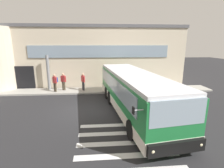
{
  "coord_description": "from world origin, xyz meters",
  "views": [
    {
      "loc": [
        0.9,
        -11.05,
        4.53
      ],
      "look_at": [
        1.9,
        1.47,
        1.5
      ],
      "focal_mm": 26.63,
      "sensor_mm": 36.0,
      "label": 1
    }
  ],
  "objects": [
    {
      "name": "passenger_near_column",
      "position": [
        -3.22,
        4.46,
        1.11
      ],
      "size": [
        0.52,
        0.5,
        1.68
      ],
      "color": "#4C4233",
      "rests_on": "boarding_curb"
    },
    {
      "name": "safety_bollard_yellow",
      "position": [
        3.13,
        3.6,
        0.45
      ],
      "size": [
        0.18,
        0.18,
        0.9
      ],
      "primitive_type": "cylinder",
      "color": "yellow",
      "rests_on": "ground"
    },
    {
      "name": "ground_plane",
      "position": [
        0.0,
        0.0,
        -0.01
      ],
      "size": [
        80.0,
        90.0,
        0.02
      ],
      "primitive_type": "cube",
      "color": "#232326",
      "rests_on": "ground"
    },
    {
      "name": "entry_support_column",
      "position": [
        -4.04,
        5.4,
        1.82
      ],
      "size": [
        0.28,
        0.28,
        3.34
      ],
      "primitive_type": "cylinder",
      "color": "slate",
      "rests_on": "boarding_curb"
    },
    {
      "name": "boarding_curb",
      "position": [
        0.0,
        4.8,
        0.07
      ],
      "size": [
        23.98,
        2.0,
        0.15
      ],
      "primitive_type": "cube",
      "color": "#9E9B93",
      "rests_on": "ground"
    },
    {
      "name": "terminal_building",
      "position": [
        -0.68,
        11.6,
        3.21
      ],
      "size": [
        21.78,
        13.8,
        6.42
      ],
      "color": "beige",
      "rests_on": "ground"
    },
    {
      "name": "bus_main_foreground",
      "position": [
        3.16,
        -0.56,
        1.33
      ],
      "size": [
        3.92,
        10.5,
        2.7
      ],
      "color": "#1E7238",
      "rests_on": "ground"
    },
    {
      "name": "bay_paint_stripes",
      "position": [
        2.0,
        -4.2,
        0.0
      ],
      "size": [
        4.4,
        3.96,
        0.01
      ],
      "color": "silver",
      "rests_on": "ground"
    },
    {
      "name": "passenger_by_doorway",
      "position": [
        -2.54,
        4.9,
        1.08
      ],
      "size": [
        0.55,
        0.35,
        1.68
      ],
      "color": "#4C4233",
      "rests_on": "boarding_curb"
    },
    {
      "name": "passenger_at_curb_edge",
      "position": [
        -0.64,
        4.74,
        1.08
      ],
      "size": [
        0.39,
        0.51,
        1.68
      ],
      "color": "#2D2D33",
      "rests_on": "boarding_curb"
    }
  ]
}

